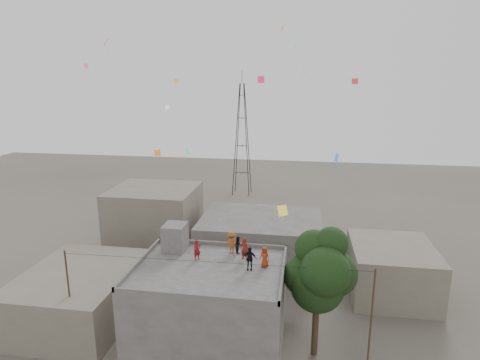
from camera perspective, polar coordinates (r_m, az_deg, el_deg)
The scene contains 18 objects.
ground at distance 30.82m, azimuth -4.16°, elevation -22.67°, with size 140.00×140.00×0.00m, color #4A453D.
main_building at distance 29.11m, azimuth -4.27°, elevation -17.84°, with size 10.00×8.00×6.10m.
parapet at distance 27.57m, azimuth -4.39°, elevation -12.17°, with size 10.00×8.00×0.30m.
stair_head_box at distance 30.33m, azimuth -9.22°, elevation -8.05°, with size 1.60×1.80×2.00m, color #514E4B.
neighbor_west at distance 35.11m, azimuth -21.82°, elevation -14.93°, with size 8.00×10.00×4.00m, color #6A6354.
neighbor_north at distance 41.40m, azimuth 2.98°, elevation -8.63°, with size 12.00×9.00×5.00m, color #514E4B.
neighbor_northwest at distance 45.59m, azimuth -11.96°, elevation -5.43°, with size 9.00×8.00×7.00m, color #6A6354.
neighbor_east at distance 38.53m, azimuth 20.72°, elevation -11.84°, with size 7.00×8.00×4.40m, color #6A6354.
tree at distance 27.55m, azimuth 11.38°, elevation -12.77°, with size 4.90×4.60×9.10m.
utility_line at distance 27.57m, azimuth -3.87°, elevation -17.91°, with size 20.12×0.62×7.40m.
transmission_tower at distance 65.48m, azimuth 0.28°, elevation 5.74°, with size 2.97×2.97×20.01m.
person_red_adult at distance 28.50m, azimuth 0.65°, elevation -9.73°, with size 0.60×0.39×1.64m, color maroon.
person_orange_child at distance 27.53m, azimuth 3.53°, elevation -10.87°, with size 0.70×0.46×1.44m, color #A03412.
person_dark_child at distance 29.60m, azimuth -0.26°, elevation -9.18°, with size 0.62×0.48×1.28m, color black.
person_dark_adult at distance 27.09m, azimuth 1.35°, elevation -11.11°, with size 0.93×0.39×1.59m, color black.
person_orange_adult at distance 29.49m, azimuth -1.19°, elevation -8.91°, with size 1.05×0.60×1.63m, color #A44A12.
person_red_child at distance 28.67m, azimuth -6.12°, elevation -9.85°, with size 0.54×0.35×1.47m, color maroon.
kites at distance 31.34m, azimuth 0.30°, elevation 10.04°, with size 20.48×16.13×13.01m.
Camera 1 is at (5.95, -24.05, 18.33)m, focal length 30.00 mm.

